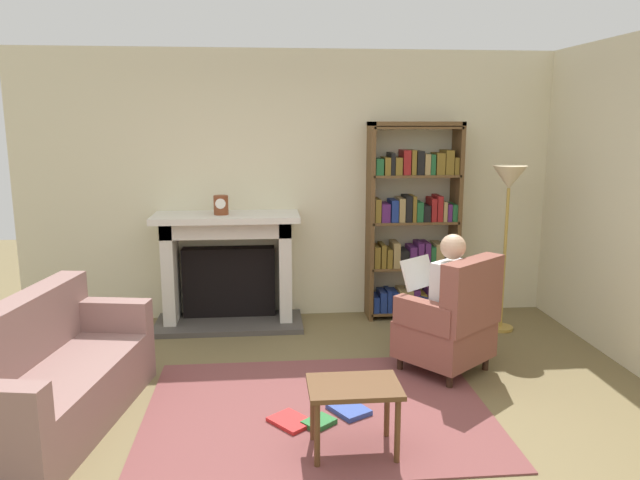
{
  "coord_description": "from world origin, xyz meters",
  "views": [
    {
      "loc": [
        -0.35,
        -3.65,
        2.01
      ],
      "look_at": [
        0.1,
        1.2,
        1.05
      ],
      "focal_mm": 34.17,
      "sensor_mm": 36.0,
      "label": 1
    }
  ],
  "objects_px": {
    "mantel_clock": "(221,205)",
    "seated_reader": "(440,296)",
    "fireplace": "(228,265)",
    "armchair_reading": "(452,322)",
    "floor_lamp": "(508,192)",
    "bookshelf": "(414,225)",
    "sofa_floral": "(50,380)",
    "side_table": "(354,395)"
  },
  "relations": [
    {
      "from": "mantel_clock",
      "to": "seated_reader",
      "type": "bearing_deg",
      "value": -34.26
    },
    {
      "from": "fireplace",
      "to": "armchair_reading",
      "type": "xyz_separation_m",
      "value": [
        1.84,
        -1.43,
        -0.17
      ]
    },
    {
      "from": "mantel_clock",
      "to": "floor_lamp",
      "type": "height_order",
      "value": "floor_lamp"
    },
    {
      "from": "bookshelf",
      "to": "floor_lamp",
      "type": "distance_m",
      "value": 0.99
    },
    {
      "from": "armchair_reading",
      "to": "sofa_floral",
      "type": "distance_m",
      "value": 2.98
    },
    {
      "from": "mantel_clock",
      "to": "side_table",
      "type": "bearing_deg",
      "value": -69.12
    },
    {
      "from": "bookshelf",
      "to": "floor_lamp",
      "type": "relative_size",
      "value": 1.25
    },
    {
      "from": "bookshelf",
      "to": "mantel_clock",
      "type": "bearing_deg",
      "value": -175.99
    },
    {
      "from": "floor_lamp",
      "to": "sofa_floral",
      "type": "bearing_deg",
      "value": -157.24
    },
    {
      "from": "mantel_clock",
      "to": "sofa_floral",
      "type": "xyz_separation_m",
      "value": [
        -1.03,
        -1.93,
        -0.89
      ]
    },
    {
      "from": "mantel_clock",
      "to": "floor_lamp",
      "type": "xyz_separation_m",
      "value": [
        2.7,
        -0.36,
        0.14
      ]
    },
    {
      "from": "bookshelf",
      "to": "side_table",
      "type": "distance_m",
      "value": 2.83
    },
    {
      "from": "seated_reader",
      "to": "side_table",
      "type": "xyz_separation_m",
      "value": [
        -0.88,
        -1.21,
        -0.25
      ]
    },
    {
      "from": "sofa_floral",
      "to": "side_table",
      "type": "distance_m",
      "value": 2.03
    },
    {
      "from": "armchair_reading",
      "to": "seated_reader",
      "type": "xyz_separation_m",
      "value": [
        -0.07,
        0.09,
        0.2
      ]
    },
    {
      "from": "side_table",
      "to": "floor_lamp",
      "type": "bearing_deg",
      "value": 49.86
    },
    {
      "from": "mantel_clock",
      "to": "seated_reader",
      "type": "xyz_separation_m",
      "value": [
        1.82,
        -1.24,
        -0.59
      ]
    },
    {
      "from": "fireplace",
      "to": "mantel_clock",
      "type": "xyz_separation_m",
      "value": [
        -0.05,
        -0.1,
        0.62
      ]
    },
    {
      "from": "seated_reader",
      "to": "floor_lamp",
      "type": "xyz_separation_m",
      "value": [
        0.88,
        0.87,
        0.73
      ]
    },
    {
      "from": "armchair_reading",
      "to": "fireplace",
      "type": "bearing_deg",
      "value": -76.44
    },
    {
      "from": "armchair_reading",
      "to": "sofa_floral",
      "type": "xyz_separation_m",
      "value": [
        -2.92,
        -0.6,
        -0.1
      ]
    },
    {
      "from": "mantel_clock",
      "to": "bookshelf",
      "type": "bearing_deg",
      "value": 4.01
    },
    {
      "from": "mantel_clock",
      "to": "armchair_reading",
      "type": "bearing_deg",
      "value": -35.12
    },
    {
      "from": "seated_reader",
      "to": "side_table",
      "type": "height_order",
      "value": "seated_reader"
    },
    {
      "from": "sofa_floral",
      "to": "side_table",
      "type": "relative_size",
      "value": 3.21
    },
    {
      "from": "fireplace",
      "to": "mantel_clock",
      "type": "height_order",
      "value": "mantel_clock"
    },
    {
      "from": "bookshelf",
      "to": "fireplace",
      "type": "bearing_deg",
      "value": -178.95
    },
    {
      "from": "mantel_clock",
      "to": "armchair_reading",
      "type": "relative_size",
      "value": 0.19
    },
    {
      "from": "sofa_floral",
      "to": "mantel_clock",
      "type": "bearing_deg",
      "value": -18.18
    },
    {
      "from": "sofa_floral",
      "to": "bookshelf",
      "type": "bearing_deg",
      "value": -45.24
    },
    {
      "from": "fireplace",
      "to": "side_table",
      "type": "relative_size",
      "value": 2.58
    },
    {
      "from": "armchair_reading",
      "to": "side_table",
      "type": "distance_m",
      "value": 1.47
    },
    {
      "from": "mantel_clock",
      "to": "armchair_reading",
      "type": "distance_m",
      "value": 2.44
    },
    {
      "from": "side_table",
      "to": "floor_lamp",
      "type": "height_order",
      "value": "floor_lamp"
    },
    {
      "from": "fireplace",
      "to": "armchair_reading",
      "type": "bearing_deg",
      "value": -37.79
    },
    {
      "from": "fireplace",
      "to": "bookshelf",
      "type": "xyz_separation_m",
      "value": [
        1.88,
        0.03,
        0.37
      ]
    },
    {
      "from": "bookshelf",
      "to": "sofa_floral",
      "type": "distance_m",
      "value": 3.66
    },
    {
      "from": "fireplace",
      "to": "armchair_reading",
      "type": "height_order",
      "value": "fireplace"
    },
    {
      "from": "armchair_reading",
      "to": "floor_lamp",
      "type": "xyz_separation_m",
      "value": [
        0.81,
        0.97,
        0.93
      ]
    },
    {
      "from": "armchair_reading",
      "to": "floor_lamp",
      "type": "relative_size",
      "value": 0.61
    },
    {
      "from": "seated_reader",
      "to": "side_table",
      "type": "relative_size",
      "value": 2.04
    },
    {
      "from": "fireplace",
      "to": "side_table",
      "type": "height_order",
      "value": "fireplace"
    }
  ]
}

